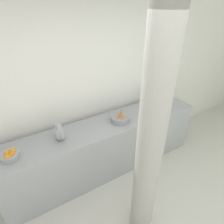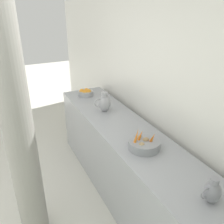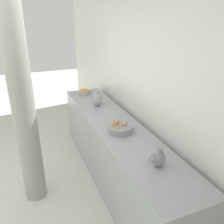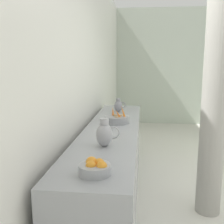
# 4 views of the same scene
# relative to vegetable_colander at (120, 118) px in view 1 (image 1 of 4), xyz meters

# --- Properties ---
(tile_wall_left) EXTENTS (0.10, 7.89, 3.00)m
(tile_wall_left) POSITION_rel_vegetable_colander_xyz_m (-0.45, 0.26, 0.55)
(tile_wall_left) COLOR white
(tile_wall_left) RESTS_ON ground_plane
(prep_counter) EXTENTS (0.60, 3.19, 0.91)m
(prep_counter) POSITION_rel_vegetable_colander_xyz_m (-0.04, -0.24, -0.50)
(prep_counter) COLOR #9EA0A5
(prep_counter) RESTS_ON ground_plane
(vegetable_colander) EXTENTS (0.30, 0.30, 0.22)m
(vegetable_colander) POSITION_rel_vegetable_colander_xyz_m (0.00, 0.00, 0.00)
(vegetable_colander) COLOR gray
(vegetable_colander) RESTS_ON prep_counter
(orange_bowl) EXTENTS (0.22, 0.22, 0.11)m
(orange_bowl) POSITION_rel_vegetable_colander_xyz_m (-0.00, -1.56, -0.00)
(orange_bowl) COLOR #9EA0A5
(orange_bowl) RESTS_ON prep_counter
(metal_pitcher_tall) EXTENTS (0.21, 0.15, 0.25)m
(metal_pitcher_tall) POSITION_rel_vegetable_colander_xyz_m (-0.02, -0.94, 0.07)
(metal_pitcher_tall) COLOR #A3A3A8
(metal_pitcher_tall) RESTS_ON prep_counter
(metal_pitcher_short) EXTENTS (0.17, 0.12, 0.20)m
(metal_pitcher_short) POSITION_rel_vegetable_colander_xyz_m (-0.05, 0.77, 0.04)
(metal_pitcher_short) COLOR gray
(metal_pitcher_short) RESTS_ON prep_counter
(support_column) EXTENTS (0.27, 0.27, 3.00)m
(support_column) POSITION_rel_vegetable_colander_xyz_m (1.05, -0.36, 0.55)
(support_column) COLOR #9E9B93
(support_column) RESTS_ON ground_plane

